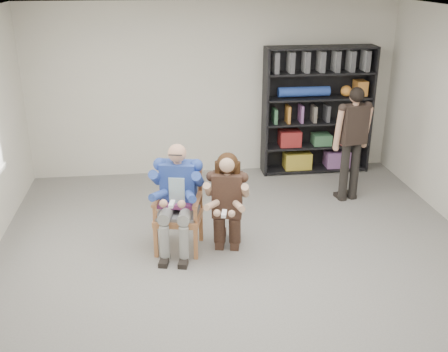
{
  "coord_description": "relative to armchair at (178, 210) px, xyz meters",
  "views": [
    {
      "loc": [
        -0.9,
        -4.89,
        3.26
      ],
      "look_at": [
        -0.2,
        0.6,
        1.05
      ],
      "focal_mm": 42.0,
      "sensor_mm": 36.0,
      "label": 1
    }
  ],
  "objects": [
    {
      "name": "room_shell",
      "position": [
        0.73,
        -0.87,
        0.88
      ],
      "size": [
        6.0,
        7.0,
        2.8
      ],
      "primitive_type": null,
      "color": "silver",
      "rests_on": "ground"
    },
    {
      "name": "floor",
      "position": [
        0.73,
        -0.87,
        -0.52
      ],
      "size": [
        6.0,
        7.0,
        0.01
      ],
      "primitive_type": "cube",
      "color": "slate",
      "rests_on": "ground"
    },
    {
      "name": "armchair",
      "position": [
        0.0,
        0.0,
        0.0
      ],
      "size": [
        0.72,
        0.71,
        1.05
      ],
      "primitive_type": null,
      "rotation": [
        0.0,
        0.0,
        -0.22
      ],
      "color": "#AA7244",
      "rests_on": "floor"
    },
    {
      "name": "seated_man",
      "position": [
        0.0,
        0.0,
        0.16
      ],
      "size": [
        0.75,
        0.93,
        1.36
      ],
      "primitive_type": null,
      "rotation": [
        0.0,
        0.0,
        -0.22
      ],
      "color": "navy",
      "rests_on": "floor"
    },
    {
      "name": "kneeling_woman",
      "position": [
        0.58,
        -0.12,
        0.1
      ],
      "size": [
        0.7,
        0.93,
        1.25
      ],
      "primitive_type": null,
      "rotation": [
        0.0,
        0.0,
        -0.22
      ],
      "color": "#311F1B",
      "rests_on": "floor"
    },
    {
      "name": "bookshelf",
      "position": [
        2.43,
        2.41,
        0.53
      ],
      "size": [
        1.8,
        0.38,
        2.1
      ],
      "primitive_type": null,
      "color": "black",
      "rests_on": "floor"
    },
    {
      "name": "standing_man",
      "position": [
        2.59,
        1.18,
        0.33
      ],
      "size": [
        0.58,
        0.4,
        1.71
      ],
      "primitive_type": null,
      "rotation": [
        0.0,
        0.0,
        0.21
      ],
      "color": "black",
      "rests_on": "floor"
    }
  ]
}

